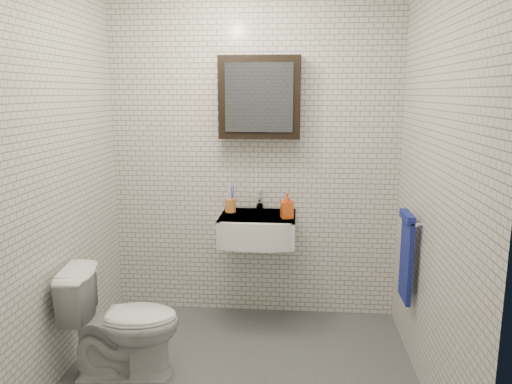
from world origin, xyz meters
TOP-DOWN VIEW (x-y plane):
  - ground at (0.00, 0.00)m, footprint 2.20×2.00m
  - room_shell at (0.00, 0.00)m, footprint 2.22×2.02m
  - washbasin at (0.05, 0.73)m, footprint 0.55×0.50m
  - faucet at (0.05, 0.93)m, footprint 0.06×0.20m
  - mirror_cabinet at (0.05, 0.93)m, footprint 0.60×0.15m
  - towel_rail at (1.04, 0.35)m, footprint 0.09×0.30m
  - toothbrush_cup at (-0.16, 0.85)m, footprint 0.09×0.09m
  - soap_bottle at (0.27, 0.71)m, footprint 0.10×0.10m
  - toilet at (-0.72, -0.01)m, footprint 0.72×0.46m

SIDE VIEW (x-z plane):
  - ground at x=0.00m, z-range 0.00..0.01m
  - toilet at x=-0.72m, z-range 0.00..0.70m
  - towel_rail at x=1.04m, z-range 0.43..1.01m
  - washbasin at x=0.05m, z-range 0.66..0.86m
  - toothbrush_cup at x=-0.16m, z-range 0.79..1.02m
  - faucet at x=0.05m, z-range 0.84..0.99m
  - soap_bottle at x=0.27m, z-range 0.85..1.03m
  - room_shell at x=0.00m, z-range 0.21..2.72m
  - mirror_cabinet at x=0.05m, z-range 1.40..2.00m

